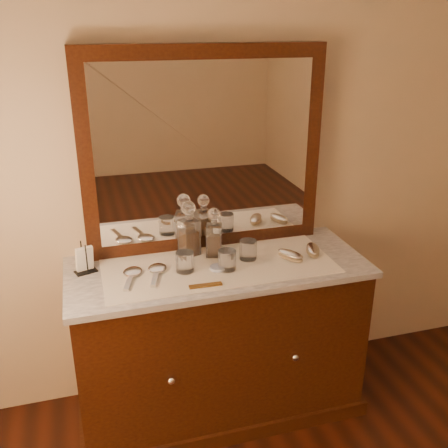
{
  "coord_description": "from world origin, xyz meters",
  "views": [
    {
      "loc": [
        -0.59,
        -0.16,
        1.95
      ],
      "look_at": [
        0.0,
        1.85,
        1.1
      ],
      "focal_mm": 40.64,
      "sensor_mm": 36.0,
      "label": 1
    }
  ],
  "objects_px": {
    "comb": "(206,285)",
    "brush_far": "(313,250)",
    "pin_dish": "(218,268)",
    "hand_mirror_outer": "(132,274)",
    "mirror_frame": "(204,151)",
    "napkin_rack": "(85,261)",
    "decanter_left": "(189,234)",
    "hand_mirror_inner": "(157,270)",
    "decanter_right": "(214,237)",
    "brush_near": "(290,255)",
    "dresser_cabinet": "(219,341)"
  },
  "relations": [
    {
      "from": "comb",
      "to": "decanter_right",
      "type": "distance_m",
      "value": 0.33
    },
    {
      "from": "napkin_rack",
      "to": "decanter_right",
      "type": "bearing_deg",
      "value": 0.13
    },
    {
      "from": "decanter_right",
      "to": "brush_near",
      "type": "distance_m",
      "value": 0.39
    },
    {
      "from": "mirror_frame",
      "to": "hand_mirror_outer",
      "type": "bearing_deg",
      "value": -148.85
    },
    {
      "from": "mirror_frame",
      "to": "napkin_rack",
      "type": "distance_m",
      "value": 0.77
    },
    {
      "from": "decanter_right",
      "to": "hand_mirror_outer",
      "type": "distance_m",
      "value": 0.44
    },
    {
      "from": "mirror_frame",
      "to": "hand_mirror_outer",
      "type": "height_order",
      "value": "mirror_frame"
    },
    {
      "from": "hand_mirror_inner",
      "to": "brush_near",
      "type": "bearing_deg",
      "value": -4.06
    },
    {
      "from": "hand_mirror_outer",
      "to": "napkin_rack",
      "type": "bearing_deg",
      "value": 152.87
    },
    {
      "from": "pin_dish",
      "to": "brush_near",
      "type": "relative_size",
      "value": 0.48
    },
    {
      "from": "pin_dish",
      "to": "hand_mirror_inner",
      "type": "xyz_separation_m",
      "value": [
        -0.28,
        0.05,
        0.0
      ]
    },
    {
      "from": "comb",
      "to": "brush_far",
      "type": "xyz_separation_m",
      "value": [
        0.6,
        0.18,
        0.02
      ]
    },
    {
      "from": "hand_mirror_outer",
      "to": "decanter_right",
      "type": "bearing_deg",
      "value": 14.04
    },
    {
      "from": "brush_far",
      "to": "hand_mirror_outer",
      "type": "bearing_deg",
      "value": 178.94
    },
    {
      "from": "comb",
      "to": "hand_mirror_inner",
      "type": "bearing_deg",
      "value": 135.77
    },
    {
      "from": "pin_dish",
      "to": "decanter_right",
      "type": "relative_size",
      "value": 0.3
    },
    {
      "from": "decanter_right",
      "to": "decanter_left",
      "type": "bearing_deg",
      "value": 157.34
    },
    {
      "from": "decanter_left",
      "to": "mirror_frame",
      "type": "bearing_deg",
      "value": 41.89
    },
    {
      "from": "comb",
      "to": "brush_far",
      "type": "bearing_deg",
      "value": 18.59
    },
    {
      "from": "brush_near",
      "to": "mirror_frame",
      "type": "bearing_deg",
      "value": 140.49
    },
    {
      "from": "pin_dish",
      "to": "napkin_rack",
      "type": "relative_size",
      "value": 0.51
    },
    {
      "from": "brush_near",
      "to": "hand_mirror_inner",
      "type": "bearing_deg",
      "value": 175.94
    },
    {
      "from": "pin_dish",
      "to": "brush_near",
      "type": "bearing_deg",
      "value": 0.77
    },
    {
      "from": "dresser_cabinet",
      "to": "brush_near",
      "type": "height_order",
      "value": "brush_near"
    },
    {
      "from": "pin_dish",
      "to": "napkin_rack",
      "type": "bearing_deg",
      "value": 165.77
    },
    {
      "from": "dresser_cabinet",
      "to": "brush_far",
      "type": "xyz_separation_m",
      "value": [
        0.49,
        -0.02,
        0.46
      ]
    },
    {
      "from": "mirror_frame",
      "to": "napkin_rack",
      "type": "xyz_separation_m",
      "value": [
        -0.62,
        -0.15,
        -0.44
      ]
    },
    {
      "from": "decanter_left",
      "to": "hand_mirror_inner",
      "type": "height_order",
      "value": "decanter_left"
    },
    {
      "from": "hand_mirror_inner",
      "to": "hand_mirror_outer",
      "type": "bearing_deg",
      "value": -178.47
    },
    {
      "from": "mirror_frame",
      "to": "hand_mirror_inner",
      "type": "xyz_separation_m",
      "value": [
        -0.3,
        -0.25,
        -0.49
      ]
    },
    {
      "from": "brush_near",
      "to": "hand_mirror_inner",
      "type": "xyz_separation_m",
      "value": [
        -0.65,
        0.05,
        -0.01
      ]
    },
    {
      "from": "hand_mirror_outer",
      "to": "decanter_left",
      "type": "bearing_deg",
      "value": 26.63
    },
    {
      "from": "mirror_frame",
      "to": "comb",
      "type": "bearing_deg",
      "value": -104.34
    },
    {
      "from": "dresser_cabinet",
      "to": "brush_far",
      "type": "distance_m",
      "value": 0.67
    },
    {
      "from": "brush_near",
      "to": "hand_mirror_outer",
      "type": "bearing_deg",
      "value": 176.78
    },
    {
      "from": "napkin_rack",
      "to": "mirror_frame",
      "type": "bearing_deg",
      "value": 13.35
    },
    {
      "from": "decanter_left",
      "to": "brush_far",
      "type": "bearing_deg",
      "value": -15.91
    },
    {
      "from": "pin_dish",
      "to": "hand_mirror_inner",
      "type": "height_order",
      "value": "hand_mirror_inner"
    },
    {
      "from": "pin_dish",
      "to": "hand_mirror_inner",
      "type": "relative_size",
      "value": 0.33
    },
    {
      "from": "pin_dish",
      "to": "comb",
      "type": "relative_size",
      "value": 0.51
    },
    {
      "from": "napkin_rack",
      "to": "pin_dish",
      "type": "bearing_deg",
      "value": -14.23
    },
    {
      "from": "pin_dish",
      "to": "napkin_rack",
      "type": "xyz_separation_m",
      "value": [
        -0.6,
        0.15,
        0.05
      ]
    },
    {
      "from": "mirror_frame",
      "to": "brush_near",
      "type": "xyz_separation_m",
      "value": [
        0.36,
        -0.29,
        -0.48
      ]
    },
    {
      "from": "comb",
      "to": "brush_far",
      "type": "relative_size",
      "value": 0.96
    },
    {
      "from": "dresser_cabinet",
      "to": "hand_mirror_outer",
      "type": "xyz_separation_m",
      "value": [
        -0.41,
        -0.0,
        0.45
      ]
    },
    {
      "from": "decanter_right",
      "to": "dresser_cabinet",
      "type": "bearing_deg",
      "value": -94.24
    },
    {
      "from": "napkin_rack",
      "to": "decanter_right",
      "type": "height_order",
      "value": "decanter_right"
    },
    {
      "from": "comb",
      "to": "napkin_rack",
      "type": "height_order",
      "value": "napkin_rack"
    },
    {
      "from": "pin_dish",
      "to": "comb",
      "type": "height_order",
      "value": "pin_dish"
    },
    {
      "from": "brush_near",
      "to": "pin_dish",
      "type": "bearing_deg",
      "value": -179.23
    }
  ]
}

